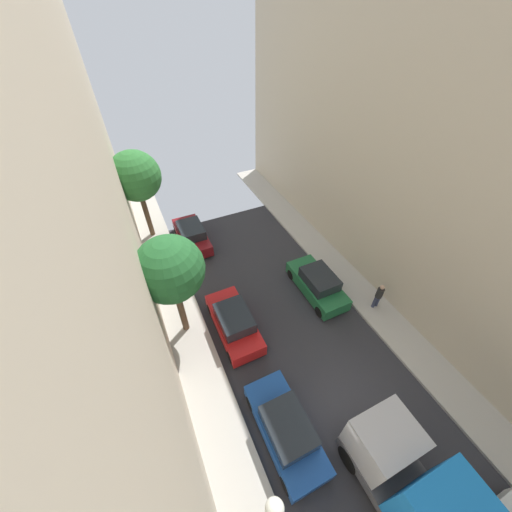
{
  "coord_description": "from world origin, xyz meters",
  "views": [
    {
      "loc": [
        -5.36,
        -2.45,
        13.53
      ],
      "look_at": [
        0.55,
        10.21,
        0.5
      ],
      "focal_mm": 20.54,
      "sensor_mm": 36.0,
      "label": 1
    }
  ],
  "objects": [
    {
      "name": "parked_car_left_4",
      "position": [
        -2.7,
        13.82,
        0.72
      ],
      "size": [
        1.78,
        4.2,
        1.57
      ],
      "color": "maroon",
      "rests_on": "ground"
    },
    {
      "name": "street_tree_2",
      "position": [
        -5.12,
        15.88,
        4.72
      ],
      "size": [
        3.18,
        3.18,
        6.2
      ],
      "color": "brown",
      "rests_on": "sidewalk_left"
    },
    {
      "name": "pedestrian",
      "position": [
        5.03,
        3.96,
        1.07
      ],
      "size": [
        0.4,
        0.36,
        1.72
      ],
      "color": "#2D334C",
      "rests_on": "sidewalk_right"
    },
    {
      "name": "sidewalk_left",
      "position": [
        -5.0,
        0.0,
        0.07
      ],
      "size": [
        2.0,
        44.0,
        0.15
      ],
      "primitive_type": "cube",
      "color": "#B7B2A8",
      "rests_on": "ground"
    },
    {
      "name": "street_tree_0",
      "position": [
        -5.0,
        7.06,
        4.54
      ],
      "size": [
        3.05,
        3.05,
        5.95
      ],
      "color": "brown",
      "rests_on": "sidewalk_left"
    },
    {
      "name": "parked_car_left_3",
      "position": [
        -2.7,
        5.93,
        0.72
      ],
      "size": [
        1.78,
        4.2,
        1.57
      ],
      "color": "red",
      "rests_on": "ground"
    },
    {
      "name": "parked_car_right_2",
      "position": [
        2.7,
        6.34,
        0.72
      ],
      "size": [
        1.78,
        4.2,
        1.57
      ],
      "color": "#1E6638",
      "rests_on": "ground"
    },
    {
      "name": "parked_car_left_2",
      "position": [
        -2.7,
        0.47,
        0.72
      ],
      "size": [
        1.78,
        4.2,
        1.57
      ],
      "color": "#194799",
      "rests_on": "ground"
    },
    {
      "name": "sidewalk_right",
      "position": [
        5.0,
        0.0,
        0.07
      ],
      "size": [
        2.0,
        44.0,
        0.15
      ],
      "primitive_type": "cube",
      "color": "#B7B2A8",
      "rests_on": "ground"
    },
    {
      "name": "ground",
      "position": [
        0.0,
        0.0,
        0.0
      ],
      "size": [
        32.0,
        32.0,
        0.0
      ],
      "primitive_type": "plane",
      "color": "#2D2D33"
    }
  ]
}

